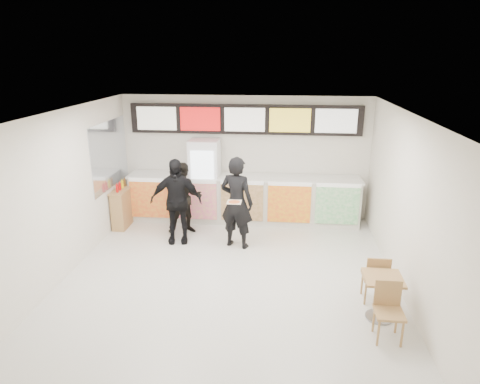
# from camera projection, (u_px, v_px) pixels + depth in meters

# --- Properties ---
(floor) EXTENTS (7.00, 7.00, 0.00)m
(floor) POSITION_uv_depth(u_px,v_px,m) (228.00, 285.00, 7.62)
(floor) COLOR beige
(floor) RESTS_ON ground
(ceiling) EXTENTS (7.00, 7.00, 0.00)m
(ceiling) POSITION_uv_depth(u_px,v_px,m) (226.00, 115.00, 6.70)
(ceiling) COLOR white
(ceiling) RESTS_ON wall_back
(wall_back) EXTENTS (6.00, 0.00, 6.00)m
(wall_back) POSITION_uv_depth(u_px,v_px,m) (245.00, 158.00, 10.48)
(wall_back) COLOR silver
(wall_back) RESTS_ON floor
(wall_left) EXTENTS (0.00, 7.00, 7.00)m
(wall_left) POSITION_uv_depth(u_px,v_px,m) (56.00, 200.00, 7.44)
(wall_left) COLOR silver
(wall_left) RESTS_ON floor
(wall_right) EXTENTS (0.00, 7.00, 7.00)m
(wall_right) POSITION_uv_depth(u_px,v_px,m) (411.00, 212.00, 6.88)
(wall_right) COLOR silver
(wall_right) RESTS_ON floor
(service_counter) EXTENTS (5.56, 0.77, 1.14)m
(service_counter) POSITION_uv_depth(u_px,v_px,m) (243.00, 199.00, 10.37)
(service_counter) COLOR silver
(service_counter) RESTS_ON floor
(menu_board) EXTENTS (5.50, 0.14, 0.70)m
(menu_board) POSITION_uv_depth(u_px,v_px,m) (245.00, 119.00, 10.10)
(menu_board) COLOR black
(menu_board) RESTS_ON wall_back
(drinks_fridge) EXTENTS (0.70, 0.67, 2.00)m
(drinks_fridge) POSITION_uv_depth(u_px,v_px,m) (205.00, 181.00, 10.35)
(drinks_fridge) COLOR white
(drinks_fridge) RESTS_ON floor
(mirror_panel) EXTENTS (0.01, 2.00, 1.50)m
(mirror_panel) POSITION_uv_depth(u_px,v_px,m) (110.00, 155.00, 9.69)
(mirror_panel) COLOR #B2B7BF
(mirror_panel) RESTS_ON wall_left
(customer_main) EXTENTS (0.82, 0.66, 1.96)m
(customer_main) POSITION_uv_depth(u_px,v_px,m) (237.00, 203.00, 8.87)
(customer_main) COLOR black
(customer_main) RESTS_ON floor
(customer_left) EXTENTS (0.92, 0.78, 1.65)m
(customer_left) POSITION_uv_depth(u_px,v_px,m) (185.00, 198.00, 9.63)
(customer_left) COLOR black
(customer_left) RESTS_ON floor
(customer_mid) EXTENTS (1.14, 0.59, 1.86)m
(customer_mid) POSITION_uv_depth(u_px,v_px,m) (176.00, 201.00, 9.12)
(customer_mid) COLOR black
(customer_mid) RESTS_ON floor
(pizza_slice) EXTENTS (0.36, 0.36, 0.02)m
(pizza_slice) POSITION_uv_depth(u_px,v_px,m) (234.00, 202.00, 8.39)
(pizza_slice) COLOR beige
(pizza_slice) RESTS_ON customer_main
(cafe_table) EXTENTS (0.58, 1.45, 0.85)m
(cafe_table) POSITION_uv_depth(u_px,v_px,m) (382.00, 290.00, 6.51)
(cafe_table) COLOR #A3834A
(cafe_table) RESTS_ON floor
(condiment_ledge) EXTENTS (0.33, 0.81, 1.09)m
(condiment_ledge) POSITION_uv_depth(u_px,v_px,m) (122.00, 207.00, 10.10)
(condiment_ledge) COLOR #A3834A
(condiment_ledge) RESTS_ON floor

